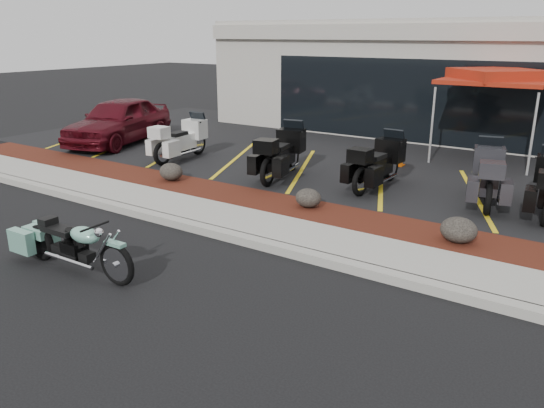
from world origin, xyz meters
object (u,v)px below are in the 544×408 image
Objects in this scene: hero_cruiser at (116,258)px; popup_canopy at (496,78)px; touring_white at (198,133)px; parked_car at (119,121)px; traffic_cone at (398,156)px.

popup_canopy is at bearing 74.36° from hero_cruiser.
popup_canopy reaches higher than touring_white.
touring_white is at bearing -13.05° from parked_car.
hero_cruiser is 8.91m from traffic_cone.
parked_car is 8.55× the size of traffic_cone.
parked_car is 11.36m from popup_canopy.
hero_cruiser is 0.59× the size of parked_car.
touring_white is 8.41m from popup_canopy.
touring_white is at bearing -148.28° from popup_canopy.
hero_cruiser is 11.42m from popup_canopy.
touring_white is 4.31× the size of traffic_cone.
hero_cruiser is 1.17× the size of touring_white.
popup_canopy reaches higher than parked_car.
touring_white is at bearing 121.42° from hero_cruiser.
popup_canopy is at bearing -64.52° from touring_white.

